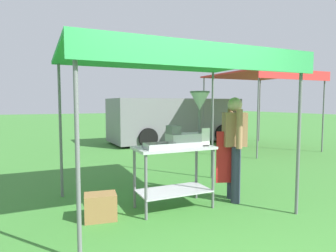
{
  "coord_description": "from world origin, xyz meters",
  "views": [
    {
      "loc": [
        -1.49,
        -2.49,
        1.52
      ],
      "look_at": [
        0.28,
        1.42,
        1.18
      ],
      "focal_mm": 30.96,
      "sensor_mm": 36.0,
      "label": 1
    }
  ],
  "objects": [
    {
      "name": "ground_plane",
      "position": [
        0.0,
        6.0,
        0.0
      ],
      "size": [
        70.0,
        70.0,
        0.0
      ],
      "primitive_type": "plane",
      "color": "#3D7F33"
    },
    {
      "name": "stall_canopy",
      "position": [
        0.28,
        1.32,
        2.11
      ],
      "size": [
        3.08,
        2.32,
        2.19
      ],
      "color": "slate",
      "rests_on": "ground"
    },
    {
      "name": "donut_cart",
      "position": [
        0.28,
        1.22,
        0.65
      ],
      "size": [
        1.13,
        0.58,
        0.9
      ],
      "color": "#B7B7BC",
      "rests_on": "ground"
    },
    {
      "name": "donut_tray",
      "position": [
        0.03,
        1.15,
        0.92
      ],
      "size": [
        0.41,
        0.27,
        0.07
      ],
      "color": "#B7B7BC",
      "rests_on": "donut_cart"
    },
    {
      "name": "donut_fryer",
      "position": [
        0.56,
        1.22,
        1.23
      ],
      "size": [
        0.65,
        0.29,
        0.8
      ],
      "color": "#B7B7BC",
      "rests_on": "donut_cart"
    },
    {
      "name": "menu_sign",
      "position": [
        0.73,
        1.08,
        1.01
      ],
      "size": [
        0.13,
        0.05,
        0.26
      ],
      "color": "black",
      "rests_on": "donut_cart"
    },
    {
      "name": "vendor",
      "position": [
        1.27,
        1.13,
        0.9
      ],
      "size": [
        0.46,
        0.53,
        1.61
      ],
      "color": "#2D3347",
      "rests_on": "ground"
    },
    {
      "name": "supply_crate",
      "position": [
        -0.78,
        1.23,
        0.17
      ],
      "size": [
        0.44,
        0.34,
        0.34
      ],
      "color": "olive",
      "rests_on": "ground"
    },
    {
      "name": "van_grey",
      "position": [
        3.43,
        7.71,
        0.88
      ],
      "size": [
        5.09,
        2.24,
        1.69
      ],
      "color": "slate",
      "rests_on": "ground"
    },
    {
      "name": "neighbour_tent",
      "position": [
        5.29,
        5.04,
        2.39
      ],
      "size": [
        2.79,
        3.02,
        2.47
      ],
      "color": "slate",
      "rests_on": "ground"
    }
  ]
}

